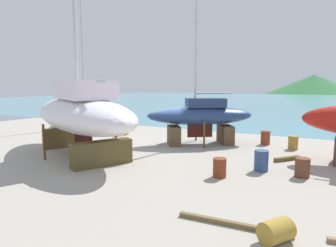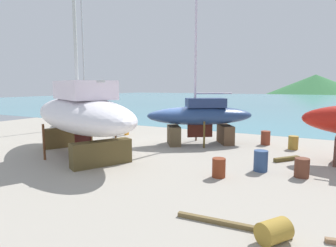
{
  "view_description": "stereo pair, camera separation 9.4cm",
  "coord_description": "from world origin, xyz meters",
  "px_view_note": "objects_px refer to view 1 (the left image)",
  "views": [
    {
      "loc": [
        8.67,
        -16.62,
        3.79
      ],
      "look_at": [
        0.12,
        -0.39,
        1.38
      ],
      "focal_mm": 30.94,
      "sensor_mm": 36.0,
      "label": 1
    },
    {
      "loc": [
        8.76,
        -16.57,
        3.79
      ],
      "look_at": [
        0.12,
        -0.39,
        1.38
      ],
      "focal_mm": 30.94,
      "sensor_mm": 36.0,
      "label": 2
    }
  ],
  "objects_px": {
    "barrel_rust_mid": "(293,143)",
    "barrel_tipped_center": "(261,161)",
    "sailboat_far_slipway": "(82,113)",
    "barrel_tar_black": "(276,231)",
    "barrel_rust_near": "(302,168)",
    "sailboat_large_starboard": "(200,116)",
    "barrel_ochre": "(220,168)",
    "sailboat_small_center": "(86,106)",
    "worker": "(126,124)",
    "barrel_by_slipway": "(265,138)"
  },
  "relations": [
    {
      "from": "sailboat_large_starboard",
      "to": "barrel_tar_black",
      "type": "xyz_separation_m",
      "value": [
        6.05,
        -10.36,
        -1.52
      ]
    },
    {
      "from": "worker",
      "to": "sailboat_large_starboard",
      "type": "bearing_deg",
      "value": -7.44
    },
    {
      "from": "barrel_by_slipway",
      "to": "barrel_ochre",
      "type": "distance_m",
      "value": 7.89
    },
    {
      "from": "barrel_by_slipway",
      "to": "barrel_tipped_center",
      "type": "distance_m",
      "value": 6.21
    },
    {
      "from": "barrel_by_slipway",
      "to": "barrel_tipped_center",
      "type": "xyz_separation_m",
      "value": [
        0.83,
        -6.16,
        0.02
      ]
    },
    {
      "from": "sailboat_far_slipway",
      "to": "barrel_by_slipway",
      "type": "distance_m",
      "value": 11.47
    },
    {
      "from": "barrel_ochre",
      "to": "barrel_rust_near",
      "type": "bearing_deg",
      "value": 28.05
    },
    {
      "from": "barrel_tar_black",
      "to": "barrel_tipped_center",
      "type": "height_order",
      "value": "barrel_tipped_center"
    },
    {
      "from": "worker",
      "to": "barrel_by_slipway",
      "type": "distance_m",
      "value": 10.21
    },
    {
      "from": "barrel_rust_mid",
      "to": "barrel_tipped_center",
      "type": "relative_size",
      "value": 0.87
    },
    {
      "from": "sailboat_far_slipway",
      "to": "barrel_tar_black",
      "type": "bearing_deg",
      "value": -176.4
    },
    {
      "from": "barrel_rust_near",
      "to": "barrel_tar_black",
      "type": "distance_m",
      "value": 5.89
    },
    {
      "from": "barrel_ochre",
      "to": "barrel_tar_black",
      "type": "bearing_deg",
      "value": -56.81
    },
    {
      "from": "sailboat_large_starboard",
      "to": "barrel_ochre",
      "type": "height_order",
      "value": "sailboat_large_starboard"
    },
    {
      "from": "sailboat_far_slipway",
      "to": "worker",
      "type": "xyz_separation_m",
      "value": [
        -1.71,
        6.37,
        -1.47
      ]
    },
    {
      "from": "barrel_rust_mid",
      "to": "worker",
      "type": "bearing_deg",
      "value": -177.38
    },
    {
      "from": "sailboat_far_slipway",
      "to": "barrel_ochre",
      "type": "height_order",
      "value": "sailboat_far_slipway"
    },
    {
      "from": "barrel_rust_mid",
      "to": "barrel_tipped_center",
      "type": "bearing_deg",
      "value": -99.03
    },
    {
      "from": "sailboat_small_center",
      "to": "barrel_tipped_center",
      "type": "xyz_separation_m",
      "value": [
        16.7,
        -6.79,
        -1.51
      ]
    },
    {
      "from": "sailboat_far_slipway",
      "to": "barrel_ochre",
      "type": "relative_size",
      "value": 23.7
    },
    {
      "from": "barrel_rust_mid",
      "to": "barrel_rust_near",
      "type": "relative_size",
      "value": 1.01
    },
    {
      "from": "worker",
      "to": "barrel_rust_near",
      "type": "height_order",
      "value": "worker"
    },
    {
      "from": "sailboat_far_slipway",
      "to": "sailboat_small_center",
      "type": "height_order",
      "value": "sailboat_far_slipway"
    },
    {
      "from": "worker",
      "to": "barrel_ochre",
      "type": "bearing_deg",
      "value": -37.1
    },
    {
      "from": "sailboat_far_slipway",
      "to": "barrel_by_slipway",
      "type": "bearing_deg",
      "value": -111.29
    },
    {
      "from": "sailboat_large_starboard",
      "to": "barrel_rust_near",
      "type": "distance_m",
      "value": 7.87
    },
    {
      "from": "barrel_rust_mid",
      "to": "barrel_tipped_center",
      "type": "xyz_separation_m",
      "value": [
        -0.87,
        -5.5,
        0.06
      ]
    },
    {
      "from": "sailboat_far_slipway",
      "to": "barrel_tar_black",
      "type": "xyz_separation_m",
      "value": [
        10.66,
        -4.56,
        -2.03
      ]
    },
    {
      "from": "sailboat_far_slipway",
      "to": "barrel_rust_near",
      "type": "xyz_separation_m",
      "value": [
        10.92,
        1.32,
        -1.91
      ]
    },
    {
      "from": "sailboat_small_center",
      "to": "barrel_ochre",
      "type": "height_order",
      "value": "sailboat_small_center"
    },
    {
      "from": "sailboat_small_center",
      "to": "barrel_tar_black",
      "type": "distance_m",
      "value": 22.22
    },
    {
      "from": "sailboat_small_center",
      "to": "barrel_rust_near",
      "type": "height_order",
      "value": "sailboat_small_center"
    },
    {
      "from": "barrel_tar_black",
      "to": "barrel_tipped_center",
      "type": "xyz_separation_m",
      "value": [
        -1.41,
        5.97,
        0.18
      ]
    },
    {
      "from": "barrel_rust_mid",
      "to": "barrel_tipped_center",
      "type": "height_order",
      "value": "barrel_tipped_center"
    },
    {
      "from": "barrel_rust_near",
      "to": "barrel_tar_black",
      "type": "height_order",
      "value": "barrel_rust_near"
    },
    {
      "from": "sailboat_small_center",
      "to": "barrel_by_slipway",
      "type": "distance_m",
      "value": 15.96
    },
    {
      "from": "barrel_rust_mid",
      "to": "barrel_tar_black",
      "type": "relative_size",
      "value": 1.04
    },
    {
      "from": "barrel_rust_near",
      "to": "barrel_rust_mid",
      "type": "bearing_deg",
      "value": 98.14
    },
    {
      "from": "barrel_rust_mid",
      "to": "barrel_by_slipway",
      "type": "xyz_separation_m",
      "value": [
        -1.71,
        0.65,
        0.04
      ]
    },
    {
      "from": "sailboat_large_starboard",
      "to": "barrel_tipped_center",
      "type": "xyz_separation_m",
      "value": [
        4.64,
        -4.39,
        -1.34
      ]
    },
    {
      "from": "barrel_rust_mid",
      "to": "barrel_ochre",
      "type": "bearing_deg",
      "value": -107.28
    },
    {
      "from": "barrel_tar_black",
      "to": "barrel_ochre",
      "type": "xyz_separation_m",
      "value": [
        -2.78,
        4.26,
        0.11
      ]
    },
    {
      "from": "barrel_tipped_center",
      "to": "sailboat_far_slipway",
      "type": "bearing_deg",
      "value": -171.3
    },
    {
      "from": "barrel_rust_near",
      "to": "sailboat_large_starboard",
      "type": "bearing_deg",
      "value": 144.63
    },
    {
      "from": "worker",
      "to": "barrel_rust_mid",
      "type": "bearing_deg",
      "value": 0.36
    },
    {
      "from": "sailboat_small_center",
      "to": "sailboat_far_slipway",
      "type": "bearing_deg",
      "value": 148.93
    },
    {
      "from": "worker",
      "to": "barrel_rust_near",
      "type": "bearing_deg",
      "value": -24.06
    },
    {
      "from": "barrel_ochre",
      "to": "barrel_tipped_center",
      "type": "bearing_deg",
      "value": 51.39
    },
    {
      "from": "sailboat_small_center",
      "to": "sailboat_large_starboard",
      "type": "height_order",
      "value": "sailboat_small_center"
    },
    {
      "from": "sailboat_far_slipway",
      "to": "barrel_tar_black",
      "type": "distance_m",
      "value": 11.77
    }
  ]
}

